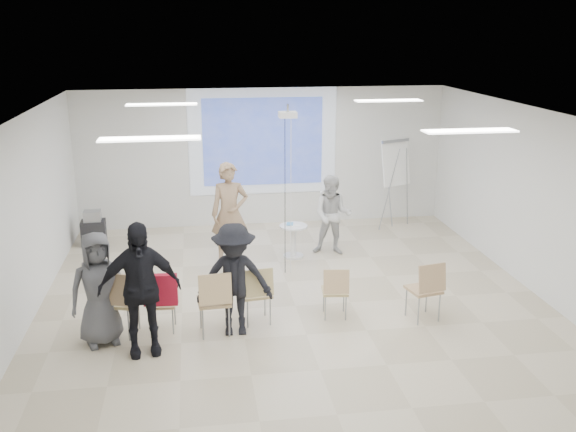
{
  "coord_description": "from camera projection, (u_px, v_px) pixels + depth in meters",
  "views": [
    {
      "loc": [
        -1.49,
        -9.2,
        4.25
      ],
      "look_at": [
        0.0,
        0.8,
        1.25
      ],
      "focal_mm": 40.0,
      "sensor_mm": 36.0,
      "label": 1
    }
  ],
  "objects": [
    {
      "name": "floor",
      "position": [
        295.0,
        309.0,
        10.16
      ],
      "size": [
        8.0,
        9.0,
        0.1
      ],
      "primitive_type": "cube",
      "color": "beige",
      "rests_on": "ground"
    },
    {
      "name": "ceiling",
      "position": [
        296.0,
        113.0,
        9.28
      ],
      "size": [
        8.0,
        9.0,
        0.1
      ],
      "primitive_type": "cube",
      "color": "white",
      "rests_on": "wall_back"
    },
    {
      "name": "wall_back",
      "position": [
        263.0,
        157.0,
        14.04
      ],
      "size": [
        8.0,
        0.1,
        3.0
      ],
      "primitive_type": "cube",
      "color": "silver",
      "rests_on": "floor"
    },
    {
      "name": "wall_left",
      "position": [
        16.0,
        227.0,
        9.15
      ],
      "size": [
        0.1,
        9.0,
        3.0
      ],
      "primitive_type": "cube",
      "color": "silver",
      "rests_on": "floor"
    },
    {
      "name": "wall_right",
      "position": [
        544.0,
        205.0,
        10.29
      ],
      "size": [
        0.1,
        9.0,
        3.0
      ],
      "primitive_type": "cube",
      "color": "silver",
      "rests_on": "floor"
    },
    {
      "name": "projection_halo",
      "position": [
        263.0,
        142.0,
        13.87
      ],
      "size": [
        3.2,
        0.01,
        2.3
      ],
      "primitive_type": "cube",
      "color": "silver",
      "rests_on": "wall_back"
    },
    {
      "name": "projection_image",
      "position": [
        263.0,
        142.0,
        13.86
      ],
      "size": [
        2.6,
        0.01,
        1.9
      ],
      "primitive_type": "cube",
      "color": "#3750BB",
      "rests_on": "wall_back"
    },
    {
      "name": "pedestal_table",
      "position": [
        293.0,
        239.0,
        12.19
      ],
      "size": [
        0.63,
        0.63,
        0.65
      ],
      "rotation": [
        0.0,
        0.0,
        -0.21
      ],
      "color": "silver",
      "rests_on": "floor"
    },
    {
      "name": "player_left",
      "position": [
        230.0,
        207.0,
        11.74
      ],
      "size": [
        0.79,
        0.54,
        2.15
      ],
      "primitive_type": "imported",
      "rotation": [
        0.0,
        0.0,
        0.02
      ],
      "color": "#A28263",
      "rests_on": "floor"
    },
    {
      "name": "player_right",
      "position": [
        333.0,
        211.0,
        12.25
      ],
      "size": [
        0.99,
        0.88,
        1.72
      ],
      "primitive_type": "imported",
      "rotation": [
        0.0,
        0.0,
        -0.3
      ],
      "color": "silver",
      "rests_on": "floor"
    },
    {
      "name": "controller_left",
      "position": [
        238.0,
        185.0,
        11.91
      ],
      "size": [
        0.05,
        0.13,
        0.04
      ],
      "primitive_type": "cube",
      "rotation": [
        0.0,
        0.0,
        0.02
      ],
      "color": "white",
      "rests_on": "player_left"
    },
    {
      "name": "controller_right",
      "position": [
        321.0,
        193.0,
        12.38
      ],
      "size": [
        0.07,
        0.13,
        0.04
      ],
      "primitive_type": "cube",
      "rotation": [
        0.0,
        0.0,
        -0.3
      ],
      "color": "white",
      "rests_on": "player_right"
    },
    {
      "name": "chair_far_left",
      "position": [
        117.0,
        298.0,
        8.98
      ],
      "size": [
        0.59,
        0.62,
        1.0
      ],
      "rotation": [
        0.0,
        0.0,
        -0.3
      ],
      "color": "#D0B778",
      "rests_on": "floor"
    },
    {
      "name": "chair_left_mid",
      "position": [
        161.0,
        301.0,
        9.15
      ],
      "size": [
        0.41,
        0.44,
        0.83
      ],
      "rotation": [
        0.0,
        0.0,
        -0.06
      ],
      "color": "tan",
      "rests_on": "floor"
    },
    {
      "name": "chair_left_inner",
      "position": [
        215.0,
        298.0,
        9.02
      ],
      "size": [
        0.49,
        0.52,
        0.98
      ],
      "rotation": [
        0.0,
        0.0,
        0.07
      ],
      "color": "tan",
      "rests_on": "floor"
    },
    {
      "name": "chair_center",
      "position": [
        257.0,
        290.0,
        9.39
      ],
      "size": [
        0.48,
        0.5,
        0.91
      ],
      "rotation": [
        0.0,
        0.0,
        0.12
      ],
      "color": "tan",
      "rests_on": "floor"
    },
    {
      "name": "chair_right_inner",
      "position": [
        335.0,
        288.0,
        9.59
      ],
      "size": [
        0.43,
        0.46,
        0.82
      ],
      "rotation": [
        0.0,
        0.0,
        -0.13
      ],
      "color": "tan",
      "rests_on": "floor"
    },
    {
      "name": "chair_right_far",
      "position": [
        427.0,
        286.0,
        9.48
      ],
      "size": [
        0.53,
        0.55,
        0.94
      ],
      "rotation": [
        0.0,
        0.0,
        0.21
      ],
      "color": "tan",
      "rests_on": "floor"
    },
    {
      "name": "red_jacket",
      "position": [
        160.0,
        290.0,
        8.94
      ],
      "size": [
        0.48,
        0.14,
        0.45
      ],
      "primitive_type": "cube",
      "rotation": [
        0.0,
        0.0,
        -0.06
      ],
      "color": "#B3162B",
      "rests_on": "chair_left_mid"
    },
    {
      "name": "laptop",
      "position": [
        214.0,
        298.0,
        9.14
      ],
      "size": [
        0.38,
        0.29,
        0.03
      ],
      "primitive_type": "imported",
      "rotation": [
        0.0,
        0.0,
        3.21
      ],
      "color": "black",
      "rests_on": "chair_left_inner"
    },
    {
      "name": "audience_left",
      "position": [
        139.0,
        279.0,
        8.42
      ],
      "size": [
        1.32,
        0.91,
        2.12
      ],
      "primitive_type": "imported",
      "rotation": [
        0.0,
        0.0,
        0.14
      ],
      "color": "black",
      "rests_on": "floor"
    },
    {
      "name": "audience_mid",
      "position": [
        234.0,
        272.0,
        8.99
      ],
      "size": [
        1.23,
        0.7,
        1.87
      ],
      "primitive_type": "imported",
      "rotation": [
        0.0,
        0.0,
        -0.04
      ],
      "color": "black",
      "rests_on": "floor"
    },
    {
      "name": "audience_outer",
      "position": [
        98.0,
        282.0,
        8.73
      ],
      "size": [
        1.02,
        0.83,
        1.81
      ],
      "primitive_type": "imported",
      "rotation": [
        0.0,
        0.0,
        0.32
      ],
      "color": "#58595D",
      "rests_on": "floor"
    },
    {
      "name": "flipchart_easel",
      "position": [
        396.0,
        163.0,
        13.7
      ],
      "size": [
        0.78,
        0.63,
        1.94
      ],
      "rotation": [
        0.0,
        0.0,
        0.4
      ],
      "color": "#93959B",
      "rests_on": "floor"
    },
    {
      "name": "av_cart",
      "position": [
        93.0,
        229.0,
        12.91
      ],
      "size": [
        0.49,
        0.4,
        0.71
      ],
      "rotation": [
        0.0,
        0.0,
        0.04
      ],
      "color": "black",
      "rests_on": "floor"
    },
    {
      "name": "ceiling_projector",
      "position": [
        288.0,
        123.0,
        10.81
      ],
      "size": [
        0.3,
        0.25,
        3.0
      ],
      "color": "white",
      "rests_on": "ceiling"
    },
    {
      "name": "fluor_panel_nw",
      "position": [
        162.0,
        104.0,
        10.92
      ],
      "size": [
        1.2,
        0.3,
        0.02
      ],
      "primitive_type": "cube",
      "color": "white",
      "rests_on": "ceiling"
    },
    {
      "name": "fluor_panel_ne",
      "position": [
        388.0,
        101.0,
        11.48
      ],
      "size": [
        1.2,
        0.3,
        0.02
      ],
      "primitive_type": "cube",
      "color": "white",
      "rests_on": "ceiling"
    },
    {
      "name": "fluor_panel_sw",
      "position": [
        150.0,
        139.0,
        7.6
      ],
      "size": [
        1.2,
        0.3,
        0.02
      ],
      "primitive_type": "cube",
      "color": "white",
      "rests_on": "ceiling"
    },
    {
      "name": "fluor_panel_se",
      "position": [
        470.0,
        131.0,
        8.16
      ],
      "size": [
        1.2,
        0.3,
        0.02
      ],
      "primitive_type": "cube",
      "color": "white",
      "rests_on": "ceiling"
    }
  ]
}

